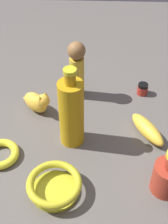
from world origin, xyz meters
TOP-DOWN VIEW (x-y plane):
  - ground at (0.00, 0.00)m, footprint 2.00×2.00m
  - person_figure_adult at (-0.03, 0.18)m, footprint 0.06×0.06m
  - nail_polish_jar at (0.20, 0.20)m, footprint 0.04×0.04m
  - bottle_tall at (-0.03, -0.04)m, footprint 0.07×0.07m
  - banana at (0.20, -0.01)m, footprint 0.12×0.15m
  - bowl at (-0.07, -0.23)m, footprint 0.15×0.15m
  - bangle at (-0.24, -0.12)m, footprint 0.11×0.11m
  - cat_figurine at (-0.16, 0.09)m, footprint 0.11×0.10m
  - bottle_short at (0.23, -0.20)m, footprint 0.08×0.08m

SIDE VIEW (x-z plane):
  - ground at x=0.00m, z-range 0.00..0.00m
  - bangle at x=-0.24m, z-range 0.00..0.02m
  - nail_polish_jar at x=0.20m, z-range 0.00..0.04m
  - banana at x=0.20m, z-range 0.00..0.05m
  - bowl at x=-0.07m, z-range 0.01..0.05m
  - cat_figurine at x=-0.16m, z-range -0.01..0.09m
  - bottle_short at x=0.23m, z-range -0.02..0.13m
  - bottle_tall at x=-0.03m, z-range -0.02..0.25m
  - person_figure_adult at x=-0.03m, z-range 0.01..0.22m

